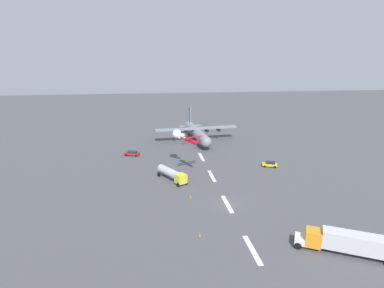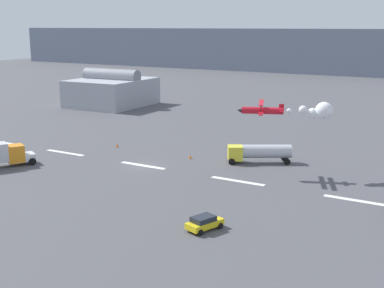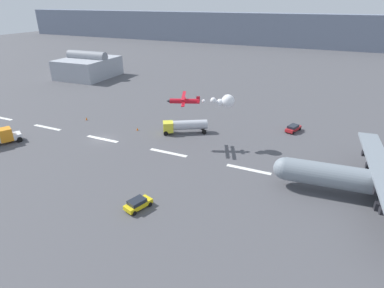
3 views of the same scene
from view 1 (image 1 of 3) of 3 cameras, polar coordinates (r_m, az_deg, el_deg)
ground_plane at (r=65.51m, az=6.63°, el=-11.12°), size 440.00×440.00×0.00m
runway_stripe_2 at (r=52.26m, az=11.27°, el=-18.89°), size 8.00×0.90×0.01m
runway_stripe_3 at (r=65.50m, az=6.63°, el=-11.12°), size 8.00×0.90×0.01m
runway_stripe_4 at (r=79.80m, az=3.75°, el=-6.00°), size 8.00×0.90×0.01m
runway_stripe_5 at (r=94.68m, az=1.78°, el=-2.46°), size 8.00×0.90×0.01m
cargo_transport_plane at (r=111.89m, az=0.98°, el=2.09°), size 28.79×30.91×10.87m
stunt_biplane_red at (r=82.13m, az=-2.01°, el=1.49°), size 12.58×7.41×2.49m
semi_truck_orange at (r=54.89m, az=27.74°, el=-16.09°), size 9.74×14.75×3.70m
fuel_tanker_truck at (r=76.40m, az=-3.77°, el=-5.60°), size 9.66×7.22×2.90m
followme_car_yellow at (r=88.79m, az=14.42°, el=-3.65°), size 3.00×4.40×1.52m
airport_staff_sedan at (r=97.59m, az=-11.18°, el=-1.70°), size 3.16×4.90×1.52m
traffic_cone_near at (r=54.33m, az=1.46°, el=-16.62°), size 0.44×0.44×0.75m
traffic_cone_far at (r=67.66m, az=-0.33°, el=-9.75°), size 0.44×0.44×0.75m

